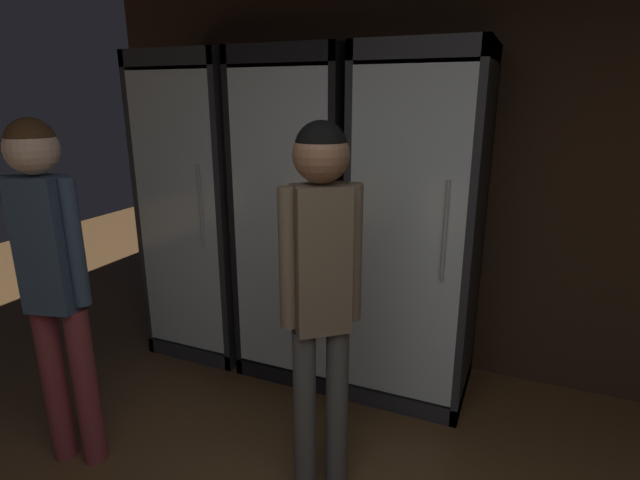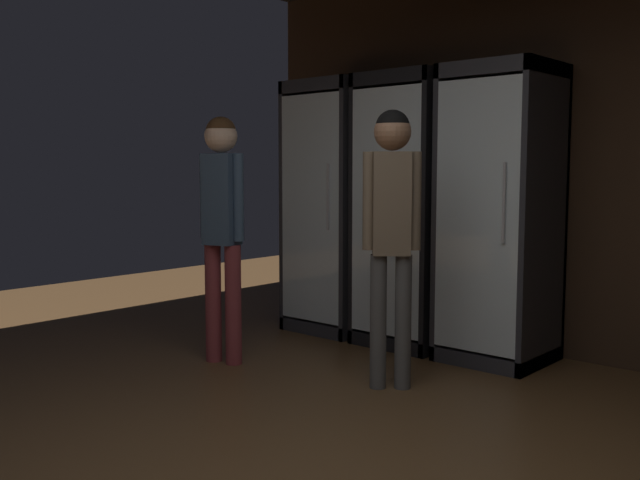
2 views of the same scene
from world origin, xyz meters
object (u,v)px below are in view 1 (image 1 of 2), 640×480
cooler_left (307,220)px  shopper_far (50,264)px  shopper_near (321,272)px  cooler_far_left (212,209)px  cooler_center (420,233)px

cooler_left → shopper_far: size_ratio=1.21×
cooler_left → shopper_near: 1.18m
cooler_far_left → cooler_center: bearing=0.0°
cooler_far_left → shopper_near: bearing=-39.4°
cooler_far_left → shopper_far: bearing=-86.1°
cooler_far_left → shopper_near: 1.65m
cooler_far_left → shopper_far: size_ratio=1.21×
cooler_far_left → shopper_far: (0.09, -1.33, 0.04)m
cooler_left → shopper_far: 1.47m
cooler_center → shopper_far: cooler_center is taller
cooler_far_left → cooler_center: same height
cooler_left → shopper_far: (-0.63, -1.33, 0.04)m
cooler_center → shopper_far: (-1.35, -1.33, 0.05)m
cooler_left → cooler_center: size_ratio=1.00×
shopper_far → shopper_near: bearing=13.7°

